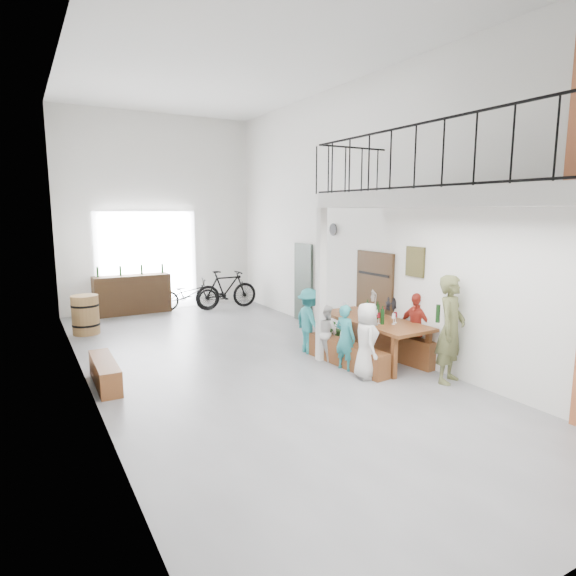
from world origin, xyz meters
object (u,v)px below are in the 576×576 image
bench_inner (347,354)px  host_standing (451,329)px  serving_counter (132,294)px  bicycle_near (188,294)px  oak_barrel (86,315)px  side_bench (105,373)px  tasting_table (373,323)px

bench_inner → host_standing: bearing=-60.8°
serving_counter → bicycle_near: size_ratio=1.21×
oak_barrel → bicycle_near: (2.93, 1.53, -0.01)m
side_bench → serving_counter: size_ratio=0.73×
oak_barrel → side_bench: bearing=-92.5°
tasting_table → bicycle_near: size_ratio=1.42×
tasting_table → host_standing: 1.62m
serving_counter → host_standing: size_ratio=1.13×
tasting_table → side_bench: bearing=165.9°
tasting_table → oak_barrel: bearing=132.3°
oak_barrel → host_standing: size_ratio=0.50×
bicycle_near → oak_barrel: bearing=128.7°
oak_barrel → tasting_table: bearing=-46.4°
bicycle_near → serving_counter: bearing=91.6°
tasting_table → serving_counter: bearing=114.1°
bench_inner → bicycle_near: 6.46m
side_bench → bicycle_near: (3.09, 5.23, 0.23)m
host_standing → tasting_table: bearing=78.6°
side_bench → host_standing: (5.02, -2.65, 0.69)m
tasting_table → host_standing: (0.32, -1.58, 0.19)m
oak_barrel → serving_counter: (1.42, 1.78, 0.08)m
host_standing → bicycle_near: (-1.92, 7.88, -0.46)m
side_bench → oak_barrel: 3.71m
bench_inner → host_standing: host_standing is taller
tasting_table → bench_inner: 0.84m
bench_inner → oak_barrel: size_ratio=2.12×
tasting_table → oak_barrel: size_ratio=2.63×
bicycle_near → host_standing: bearing=-155.1°
oak_barrel → host_standing: bearing=-52.6°
bench_inner → serving_counter: serving_counter is taller
tasting_table → oak_barrel: (-4.54, 4.77, -0.25)m
bench_inner → oak_barrel: 6.21m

